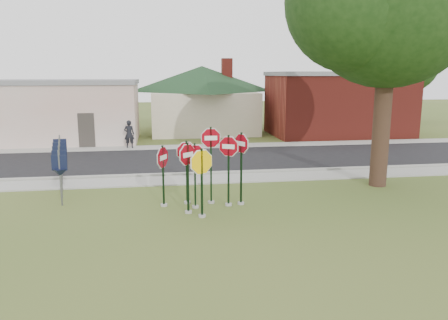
{
  "coord_description": "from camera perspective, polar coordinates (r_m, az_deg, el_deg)",
  "views": [
    {
      "loc": [
        -1.52,
        -13.11,
        4.61
      ],
      "look_at": [
        0.75,
        2.0,
        1.58
      ],
      "focal_mm": 35.0,
      "sensor_mm": 36.0,
      "label": 1
    }
  ],
  "objects": [
    {
      "name": "stop_sign_far_right",
      "position": [
        15.36,
        2.27,
        0.12
      ],
      "size": [
        0.49,
        0.85,
        2.7
      ],
      "color": "gray",
      "rests_on": "ground"
    },
    {
      "name": "stop_sign_right",
      "position": [
        15.21,
        0.6,
        -0.15
      ],
      "size": [
        0.86,
        0.51,
        2.62
      ],
      "color": "gray",
      "rests_on": "ground"
    },
    {
      "name": "stop_sign_back_left",
      "position": [
        15.56,
        -4.91,
        -0.58
      ],
      "size": [
        0.97,
        0.24,
        2.39
      ],
      "color": "gray",
      "rests_on": "ground"
    },
    {
      "name": "stop_sign_left",
      "position": [
        14.45,
        -4.76,
        -1.13
      ],
      "size": [
        0.75,
        0.69,
        2.5
      ],
      "color": "gray",
      "rests_on": "ground"
    },
    {
      "name": "sidewalk_far",
      "position": [
        27.83,
        -5.32,
        1.71
      ],
      "size": [
        60.0,
        1.6,
        0.06
      ],
      "primitive_type": "cube",
      "color": "gray",
      "rests_on": "ground"
    },
    {
      "name": "stop_sign_far_left",
      "position": [
        15.34,
        -7.98,
        -1.03
      ],
      "size": [
        0.52,
        0.93,
        2.28
      ],
      "color": "gray",
      "rests_on": "ground"
    },
    {
      "name": "building_stucco",
      "position": [
        32.09,
        -22.14,
        6.01
      ],
      "size": [
        12.2,
        6.2,
        4.2
      ],
      "color": "beige",
      "rests_on": "ground"
    },
    {
      "name": "stop_sign_yellow",
      "position": [
        14.03,
        -2.93,
        -1.75
      ],
      "size": [
        1.02,
        0.5,
        2.4
      ],
      "color": "gray",
      "rests_on": "ground"
    },
    {
      "name": "curb",
      "position": [
        20.19,
        -4.02,
        -1.8
      ],
      "size": [
        60.0,
        0.2,
        0.14
      ],
      "primitive_type": "cube",
      "color": "gray",
      "rests_on": "ground"
    },
    {
      "name": "stop_sign_center",
      "position": [
        15.01,
        -3.82,
        -0.91
      ],
      "size": [
        1.06,
        0.24,
        2.39
      ],
      "color": "gray",
      "rests_on": "ground"
    },
    {
      "name": "building_house",
      "position": [
        35.3,
        -2.87,
        9.65
      ],
      "size": [
        11.6,
        11.6,
        6.2
      ],
      "color": "beige",
      "rests_on": "ground"
    },
    {
      "name": "building_brick",
      "position": [
        34.45,
        14.68,
        7.19
      ],
      "size": [
        10.2,
        6.2,
        4.75
      ],
      "color": "maroon",
      "rests_on": "ground"
    },
    {
      "name": "route_sign_row",
      "position": [
        18.35,
        -20.6,
        -0.14
      ],
      "size": [
        1.43,
        4.63,
        2.0
      ],
      "color": "#59595E",
      "rests_on": "ground"
    },
    {
      "name": "sidewalk_near",
      "position": [
        19.23,
        -3.78,
        -2.58
      ],
      "size": [
        60.0,
        1.6,
        0.06
      ],
      "primitive_type": "cube",
      "color": "gray",
      "rests_on": "ground"
    },
    {
      "name": "stop_sign_back_right",
      "position": [
        15.47,
        -1.72,
        0.66
      ],
      "size": [
        0.97,
        0.24,
        2.87
      ],
      "color": "gray",
      "rests_on": "ground"
    },
    {
      "name": "bg_tree_right",
      "position": [
        45.65,
        22.94,
        11.58
      ],
      "size": [
        5.6,
        5.6,
        8.4
      ],
      "color": "black",
      "rests_on": "ground"
    },
    {
      "name": "ground",
      "position": [
        13.98,
        -1.85,
        -8.04
      ],
      "size": [
        120.0,
        120.0,
        0.0
      ],
      "primitive_type": "plane",
      "color": "#435921",
      "rests_on": "ground"
    },
    {
      "name": "pedestrian",
      "position": [
        27.73,
        -12.28,
        3.33
      ],
      "size": [
        0.64,
        0.44,
        1.73
      ],
      "primitive_type": "imported",
      "rotation": [
        0.0,
        0.0,
        3.11
      ],
      "color": "black",
      "rests_on": "sidewalk_far"
    },
    {
      "name": "road",
      "position": [
        23.61,
        -4.71,
        -0.02
      ],
      "size": [
        60.0,
        7.0,
        0.04
      ],
      "primitive_type": "cube",
      "color": "black",
      "rests_on": "ground"
    }
  ]
}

